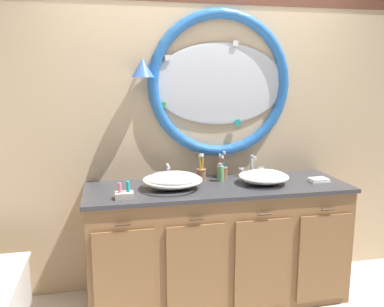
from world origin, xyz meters
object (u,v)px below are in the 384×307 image
toothbrush_holder_left (201,174)px  sink_basin_right (264,177)px  soap_dispenser (220,173)px  toiletry_basket (124,194)px  sink_basin_left (173,180)px  toothbrush_holder_right (222,171)px  folded_hand_towel (319,180)px

toothbrush_holder_left → sink_basin_right: bearing=-21.9°
soap_dispenser → toiletry_basket: size_ratio=1.23×
sink_basin_left → toothbrush_holder_right: toothbrush_holder_right is taller
sink_basin_left → sink_basin_right: bearing=-0.0°
toothbrush_holder_right → soap_dispenser: bearing=-114.3°
folded_hand_towel → toiletry_basket: (-1.50, -0.12, 0.02)m
soap_dispenser → sink_basin_right: bearing=-25.8°
folded_hand_towel → toothbrush_holder_left: bearing=165.7°
toothbrush_holder_right → folded_hand_towel: (0.69, -0.30, -0.04)m
folded_hand_towel → sink_basin_left: bearing=177.7°
toothbrush_holder_right → sink_basin_left: bearing=-150.4°
toothbrush_holder_left → toothbrush_holder_right: 0.21m
sink_basin_right → toothbrush_holder_left: 0.48m
sink_basin_left → toiletry_basket: sink_basin_left is taller
toothbrush_holder_right → folded_hand_towel: toothbrush_holder_right is taller
toothbrush_holder_left → toiletry_basket: bearing=-150.4°
soap_dispenser → toothbrush_holder_left: bearing=166.8°
sink_basin_right → soap_dispenser: soap_dispenser is taller
soap_dispenser → folded_hand_towel: soap_dispenser is taller
sink_basin_left → sink_basin_right: sink_basin_left is taller
sink_basin_right → folded_hand_towel: bearing=-6.0°
toothbrush_holder_left → folded_hand_towel: (0.89, -0.23, -0.04)m
toothbrush_holder_left → toothbrush_holder_right: toothbrush_holder_left is taller
toothbrush_holder_left → toothbrush_holder_right: size_ratio=1.02×
soap_dispenser → folded_hand_towel: size_ratio=1.00×
soap_dispenser → toiletry_basket: soap_dispenser is taller
toothbrush_holder_left → sink_basin_left: bearing=-144.8°
sink_basin_left → soap_dispenser: (0.40, 0.15, -0.00)m
soap_dispenser → toiletry_basket: 0.82m
toothbrush_holder_right → toiletry_basket: 0.91m
sink_basin_left → sink_basin_right: (0.70, -0.00, -0.01)m
sink_basin_left → soap_dispenser: size_ratio=2.93×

